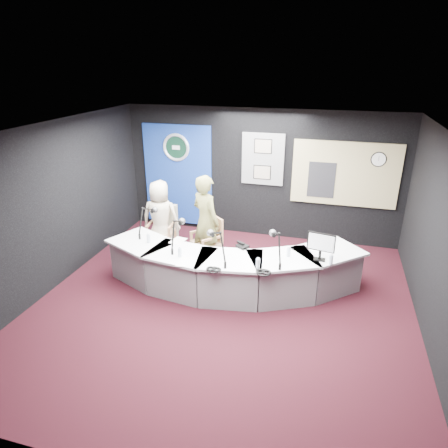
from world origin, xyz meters
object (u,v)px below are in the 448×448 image
(armchair_left, at_px, (161,232))
(armchair_right, at_px, (206,239))
(person_woman, at_px, (206,221))
(broadcast_desk, at_px, (228,269))
(person_man, at_px, (161,218))

(armchair_left, distance_m, armchair_right, 1.07)
(person_woman, bearing_deg, broadcast_desk, 162.75)
(person_man, bearing_deg, armchair_right, 158.26)
(armchair_left, xyz_separation_m, person_woman, (1.04, -0.24, 0.44))
(broadcast_desk, height_order, person_woman, person_woman)
(armchair_left, xyz_separation_m, armchair_right, (1.04, -0.24, 0.08))
(armchair_right, height_order, person_man, person_man)
(broadcast_desk, bearing_deg, person_woman, 130.73)
(armchair_left, relative_size, person_man, 0.59)
(person_man, bearing_deg, broadcast_desk, 140.95)
(person_man, bearing_deg, person_woman, 158.26)
(broadcast_desk, relative_size, armchair_left, 4.93)
(armchair_left, bearing_deg, person_man, 0.00)
(person_man, xyz_separation_m, person_woman, (1.04, -0.24, 0.13))
(broadcast_desk, distance_m, person_man, 1.99)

